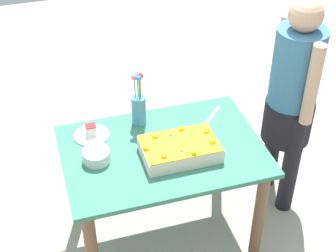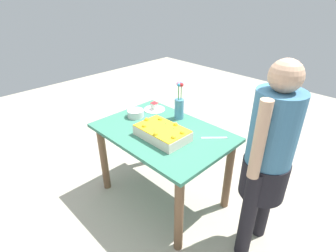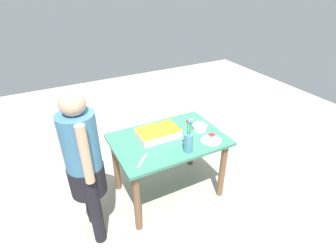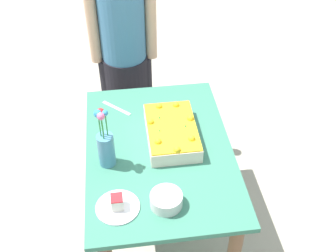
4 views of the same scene
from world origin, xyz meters
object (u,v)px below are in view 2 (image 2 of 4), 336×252
object	(u,v)px
sheet_cake	(162,133)
cake_knife	(214,138)
flower_vase	(179,106)
fruit_bowl	(136,113)
person_standing	(269,154)
serving_plate_with_slice	(154,108)

from	to	relation	value
sheet_cake	cake_knife	xyz separation A→B (m)	(-0.31, -0.30, -0.04)
flower_vase	fruit_bowl	bearing A→B (deg)	40.61
flower_vase	person_standing	bearing A→B (deg)	171.35
serving_plate_with_slice	fruit_bowl	bearing A→B (deg)	87.09
flower_vase	fruit_bowl	world-z (taller)	flower_vase
serving_plate_with_slice	cake_knife	world-z (taller)	serving_plate_with_slice
cake_knife	fruit_bowl	xyz separation A→B (m)	(0.77, 0.21, 0.03)
sheet_cake	flower_vase	xyz separation A→B (m)	(0.15, -0.36, 0.08)
serving_plate_with_slice	person_standing	distance (m)	1.25
flower_vase	person_standing	world-z (taller)	person_standing
serving_plate_with_slice	flower_vase	world-z (taller)	flower_vase
fruit_bowl	serving_plate_with_slice	bearing A→B (deg)	-92.91
cake_knife	fruit_bowl	distance (m)	0.79
person_standing	fruit_bowl	bearing A→B (deg)	5.68
cake_knife	person_standing	world-z (taller)	person_standing
serving_plate_with_slice	flower_vase	bearing A→B (deg)	-172.72
sheet_cake	flower_vase	size ratio (longest dim) A/B	1.22
fruit_bowl	person_standing	xyz separation A→B (m)	(-1.26, -0.12, 0.08)
flower_vase	person_standing	distance (m)	0.95
fruit_bowl	sheet_cake	bearing A→B (deg)	168.91
flower_vase	fruit_bowl	xyz separation A→B (m)	(0.31, 0.27, -0.09)
flower_vase	serving_plate_with_slice	bearing A→B (deg)	7.28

